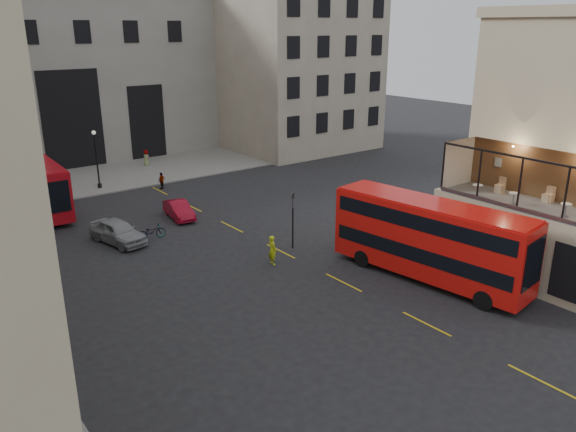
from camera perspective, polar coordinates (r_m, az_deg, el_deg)
ground at (r=30.61m, az=16.25°, el=-9.36°), size 140.00×140.00×0.00m
host_building_main at (r=36.42m, az=26.83°, el=6.87°), size 7.26×11.40×15.10m
host_frontage at (r=34.84m, az=22.98°, el=-2.58°), size 3.00×11.00×4.50m
cafe_floor at (r=34.13m, az=23.47°, el=1.03°), size 3.00×10.00×0.10m
gateway at (r=65.81m, az=-22.86°, el=13.27°), size 35.00×10.60×18.00m
building_right at (r=69.81m, az=-0.18°, el=15.73°), size 16.60×18.60×20.00m
pavement_far at (r=57.50m, az=-19.93°, el=3.53°), size 40.00×12.00×0.12m
traffic_light_near at (r=36.62m, az=0.49°, el=0.26°), size 0.16×0.20×3.80m
traffic_light_far at (r=45.43m, az=-26.91°, el=1.86°), size 0.16×0.20×3.80m
street_lamp_a at (r=35.68m, az=-26.69°, el=-2.38°), size 0.36×0.36×5.33m
street_lamp_b at (r=53.26m, az=-18.82°, el=5.10°), size 0.36×0.36×5.33m
bus_near at (r=33.00m, az=14.21°, el=-2.06°), size 4.21×12.00×4.69m
bus_far at (r=48.20m, az=-24.02°, el=3.08°), size 2.85×10.63×4.20m
car_a at (r=39.77m, az=-16.89°, el=-1.52°), size 2.88×5.05×1.62m
car_b at (r=43.87m, az=-11.02°, el=0.63°), size 1.96×4.15×1.32m
car_c at (r=36.59m, az=-26.32°, el=-4.75°), size 2.81×4.83×1.32m
bicycle at (r=40.03m, az=-13.70°, el=-1.55°), size 2.04×0.95×1.03m
cyclist at (r=34.65m, az=-1.61°, el=-3.47°), size 0.49×0.71×1.88m
pedestrian_b at (r=56.41m, az=-24.52°, el=3.44°), size 0.99×1.17×1.57m
pedestrian_c at (r=52.15m, az=-12.71°, el=3.52°), size 0.96×0.73×1.52m
pedestrian_d at (r=60.99m, az=-14.21°, el=5.71°), size 0.69×0.95×1.79m
cafe_table_near at (r=32.58m, az=26.39°, el=0.75°), size 0.55×0.55×0.69m
cafe_table_mid at (r=33.62m, az=21.94°, el=1.84°), size 0.53×0.53×0.67m
cafe_table_far at (r=34.44m, az=18.70°, el=2.65°), size 0.57×0.57×0.71m
cafe_chair_b at (r=34.89m, az=24.84°, el=1.73°), size 0.45×0.45×0.86m
cafe_chair_c at (r=34.88m, az=25.02°, el=1.72°), size 0.46×0.46×0.90m
cafe_chair_d at (r=35.74m, az=20.72°, el=2.68°), size 0.48×0.48×0.94m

